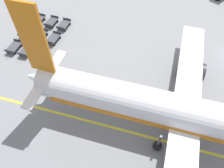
{
  "coord_description": "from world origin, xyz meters",
  "views": [
    {
      "loc": [
        28.0,
        -9.65,
        22.65
      ],
      "look_at": [
        11.53,
        -15.36,
        1.04
      ],
      "focal_mm": 35.0,
      "sensor_mm": 36.0,
      "label": 1
    }
  ],
  "objects_px": {
    "baggage_dolly_row_near_col_a": "(38,20)",
    "baggage_dolly_row_mid_a_col_b": "(40,36)",
    "baggage_dolly_row_mid_a_col_a": "(51,22)",
    "baggage_dolly_row_mid_b_col_c": "(41,53)",
    "baggage_dolly_row_near_col_b": "(26,32)",
    "baggage_dolly_row_near_col_c": "(14,47)",
    "airplane": "(195,117)",
    "baggage_dolly_row_mid_a_col_c": "(27,50)",
    "baggage_dolly_row_mid_b_col_a": "(64,25)",
    "baggage_dolly_row_mid_b_col_b": "(53,39)"
  },
  "relations": [
    {
      "from": "baggage_dolly_row_near_col_a",
      "to": "baggage_dolly_row_mid_a_col_b",
      "type": "relative_size",
      "value": 1.0
    },
    {
      "from": "baggage_dolly_row_mid_a_col_b",
      "to": "baggage_dolly_row_mid_a_col_a",
      "type": "bearing_deg",
      "value": -178.67
    },
    {
      "from": "baggage_dolly_row_mid_a_col_b",
      "to": "baggage_dolly_row_mid_b_col_c",
      "type": "distance_m",
      "value": 4.2
    },
    {
      "from": "baggage_dolly_row_near_col_b",
      "to": "baggage_dolly_row_near_col_c",
      "type": "height_order",
      "value": "same"
    },
    {
      "from": "airplane",
      "to": "baggage_dolly_row_mid_a_col_a",
      "type": "bearing_deg",
      "value": -118.2
    },
    {
      "from": "airplane",
      "to": "baggage_dolly_row_mid_a_col_c",
      "type": "bearing_deg",
      "value": -102.98
    },
    {
      "from": "airplane",
      "to": "baggage_dolly_row_mid_a_col_a",
      "type": "height_order",
      "value": "airplane"
    },
    {
      "from": "baggage_dolly_row_mid_b_col_a",
      "to": "baggage_dolly_row_mid_a_col_a",
      "type": "bearing_deg",
      "value": -89.88
    },
    {
      "from": "baggage_dolly_row_near_col_b",
      "to": "baggage_dolly_row_mid_a_col_a",
      "type": "relative_size",
      "value": 1.0
    },
    {
      "from": "baggage_dolly_row_near_col_a",
      "to": "baggage_dolly_row_mid_a_col_c",
      "type": "distance_m",
      "value": 7.62
    },
    {
      "from": "baggage_dolly_row_near_col_c",
      "to": "baggage_dolly_row_mid_b_col_b",
      "type": "relative_size",
      "value": 1.0
    },
    {
      "from": "baggage_dolly_row_mid_a_col_b",
      "to": "baggage_dolly_row_mid_b_col_b",
      "type": "xyz_separation_m",
      "value": [
        -0.0,
        2.33,
        0.0
      ]
    },
    {
      "from": "baggage_dolly_row_mid_a_col_b",
      "to": "baggage_dolly_row_mid_b_col_a",
      "type": "height_order",
      "value": "same"
    },
    {
      "from": "airplane",
      "to": "baggage_dolly_row_mid_a_col_b",
      "type": "xyz_separation_m",
      "value": [
        -9.24,
        -24.17,
        -3.07
      ]
    },
    {
      "from": "baggage_dolly_row_near_col_c",
      "to": "baggage_dolly_row_mid_b_col_a",
      "type": "distance_m",
      "value": 8.77
    },
    {
      "from": "baggage_dolly_row_mid_a_col_a",
      "to": "baggage_dolly_row_mid_b_col_b",
      "type": "relative_size",
      "value": 1.0
    },
    {
      "from": "baggage_dolly_row_near_col_a",
      "to": "baggage_dolly_row_near_col_c",
      "type": "height_order",
      "value": "same"
    },
    {
      "from": "baggage_dolly_row_mid_b_col_b",
      "to": "baggage_dolly_row_mid_b_col_c",
      "type": "relative_size",
      "value": 1.0
    },
    {
      "from": "baggage_dolly_row_near_col_c",
      "to": "baggage_dolly_row_mid_a_col_c",
      "type": "distance_m",
      "value": 2.21
    },
    {
      "from": "baggage_dolly_row_near_col_c",
      "to": "baggage_dolly_row_mid_a_col_b",
      "type": "distance_m",
      "value": 4.38
    },
    {
      "from": "baggage_dolly_row_near_col_a",
      "to": "baggage_dolly_row_mid_b_col_b",
      "type": "height_order",
      "value": "same"
    },
    {
      "from": "baggage_dolly_row_mid_a_col_a",
      "to": "baggage_dolly_row_mid_a_col_c",
      "type": "relative_size",
      "value": 1.0
    },
    {
      "from": "baggage_dolly_row_mid_b_col_b",
      "to": "airplane",
      "type": "bearing_deg",
      "value": 67.05
    },
    {
      "from": "baggage_dolly_row_near_col_a",
      "to": "airplane",
      "type": "bearing_deg",
      "value": 64.35
    },
    {
      "from": "baggage_dolly_row_mid_b_col_b",
      "to": "baggage_dolly_row_near_col_b",
      "type": "bearing_deg",
      "value": -89.78
    },
    {
      "from": "baggage_dolly_row_mid_a_col_a",
      "to": "baggage_dolly_row_near_col_b",
      "type": "bearing_deg",
      "value": -33.25
    },
    {
      "from": "baggage_dolly_row_mid_b_col_c",
      "to": "baggage_dolly_row_near_col_a",
      "type": "bearing_deg",
      "value": -145.92
    },
    {
      "from": "baggage_dolly_row_near_col_b",
      "to": "baggage_dolly_row_mid_a_col_a",
      "type": "height_order",
      "value": "same"
    },
    {
      "from": "baggage_dolly_row_mid_b_col_a",
      "to": "baggage_dolly_row_mid_b_col_c",
      "type": "xyz_separation_m",
      "value": [
        7.3,
        0.0,
        0.0
      ]
    },
    {
      "from": "baggage_dolly_row_mid_a_col_a",
      "to": "baggage_dolly_row_mid_b_col_c",
      "type": "distance_m",
      "value": 7.67
    },
    {
      "from": "baggage_dolly_row_near_col_a",
      "to": "baggage_dolly_row_mid_b_col_c",
      "type": "distance_m",
      "value": 8.6
    },
    {
      "from": "baggage_dolly_row_near_col_b",
      "to": "baggage_dolly_row_mid_b_col_c",
      "type": "relative_size",
      "value": 1.0
    },
    {
      "from": "baggage_dolly_row_near_col_a",
      "to": "baggage_dolly_row_mid_b_col_a",
      "type": "relative_size",
      "value": 1.0
    },
    {
      "from": "baggage_dolly_row_mid_b_col_c",
      "to": "baggage_dolly_row_near_col_c",
      "type": "bearing_deg",
      "value": -87.93
    },
    {
      "from": "baggage_dolly_row_mid_a_col_b",
      "to": "baggage_dolly_row_mid_a_col_c",
      "type": "distance_m",
      "value": 3.64
    },
    {
      "from": "baggage_dolly_row_near_col_a",
      "to": "baggage_dolly_row_mid_b_col_a",
      "type": "xyz_separation_m",
      "value": [
        -0.18,
        4.81,
        0.0
      ]
    },
    {
      "from": "airplane",
      "to": "baggage_dolly_row_near_col_b",
      "type": "height_order",
      "value": "airplane"
    },
    {
      "from": "airplane",
      "to": "baggage_dolly_row_near_col_c",
      "type": "distance_m",
      "value": 27.25
    },
    {
      "from": "baggage_dolly_row_mid_a_col_c",
      "to": "baggage_dolly_row_near_col_b",
      "type": "bearing_deg",
      "value": -146.13
    },
    {
      "from": "baggage_dolly_row_near_col_c",
      "to": "baggage_dolly_row_mid_b_col_c",
      "type": "bearing_deg",
      "value": 92.07
    },
    {
      "from": "baggage_dolly_row_mid_a_col_c",
      "to": "baggage_dolly_row_mid_b_col_c",
      "type": "relative_size",
      "value": 1.0
    },
    {
      "from": "airplane",
      "to": "baggage_dolly_row_near_col_a",
      "type": "distance_m",
      "value": 29.79
    },
    {
      "from": "baggage_dolly_row_mid_b_col_b",
      "to": "baggage_dolly_row_mid_b_col_c",
      "type": "height_order",
      "value": "same"
    },
    {
      "from": "baggage_dolly_row_near_col_a",
      "to": "baggage_dolly_row_mid_b_col_b",
      "type": "distance_m",
      "value": 6.05
    },
    {
      "from": "baggage_dolly_row_near_col_b",
      "to": "baggage_dolly_row_mid_b_col_b",
      "type": "bearing_deg",
      "value": 90.22
    },
    {
      "from": "baggage_dolly_row_near_col_c",
      "to": "baggage_dolly_row_mid_a_col_c",
      "type": "height_order",
      "value": "same"
    },
    {
      "from": "baggage_dolly_row_mid_a_col_a",
      "to": "baggage_dolly_row_mid_b_col_a",
      "type": "height_order",
      "value": "same"
    },
    {
      "from": "baggage_dolly_row_near_col_a",
      "to": "baggage_dolly_row_mid_a_col_a",
      "type": "height_order",
      "value": "same"
    },
    {
      "from": "baggage_dolly_row_mid_a_col_a",
      "to": "baggage_dolly_row_mid_a_col_b",
      "type": "relative_size",
      "value": 1.0
    },
    {
      "from": "baggage_dolly_row_near_col_a",
      "to": "baggage_dolly_row_mid_a_col_b",
      "type": "distance_m",
      "value": 4.4
    }
  ]
}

